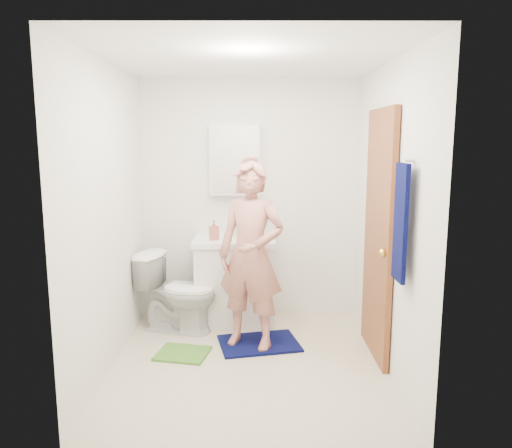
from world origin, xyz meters
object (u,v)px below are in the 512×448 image
at_px(medicine_cabinet, 235,160).
at_px(soap_dispenser, 214,230).
at_px(toilet, 178,292).
at_px(toothbrush_cup, 257,230).
at_px(towel, 401,223).
at_px(vanity_cabinet, 235,282).
at_px(man, 251,256).

distance_m(medicine_cabinet, soap_dispenser, 0.75).
xyz_separation_m(medicine_cabinet, toilet, (-0.53, -0.46, -1.23)).
bearing_deg(toothbrush_cup, towel, -59.19).
bearing_deg(toilet, toothbrush_cup, -47.46).
bearing_deg(towel, soap_dispenser, 134.51).
height_order(vanity_cabinet, toothbrush_cup, toothbrush_cup).
relative_size(soap_dispenser, man, 0.12).
height_order(toilet, toothbrush_cup, toothbrush_cup).
xyz_separation_m(vanity_cabinet, towel, (1.18, -1.48, 0.85)).
distance_m(vanity_cabinet, man, 0.79).
distance_m(toilet, soap_dispenser, 0.68).
bearing_deg(medicine_cabinet, soap_dispenser, -122.13).
distance_m(toothbrush_cup, man, 0.78).
relative_size(vanity_cabinet, towel, 1.00).
xyz_separation_m(medicine_cabinet, toothbrush_cup, (0.22, -0.10, -0.70)).
xyz_separation_m(toilet, soap_dispenser, (0.33, 0.15, 0.57)).
height_order(soap_dispenser, toothbrush_cup, soap_dispenser).
bearing_deg(man, toilet, 171.19).
bearing_deg(towel, vanity_cabinet, 128.47).
xyz_separation_m(vanity_cabinet, medicine_cabinet, (0.00, 0.22, 1.20)).
xyz_separation_m(toothbrush_cup, man, (-0.05, -0.78, -0.07)).
bearing_deg(soap_dispenser, toothbrush_cup, 27.59).
xyz_separation_m(soap_dispenser, toothbrush_cup, (0.41, 0.22, -0.04)).
height_order(medicine_cabinet, soap_dispenser, medicine_cabinet).
height_order(vanity_cabinet, soap_dispenser, soap_dispenser).
distance_m(soap_dispenser, man, 0.68).
height_order(medicine_cabinet, toothbrush_cup, medicine_cabinet).
relative_size(toilet, soap_dispenser, 3.97).
relative_size(medicine_cabinet, toilet, 0.93).
distance_m(soap_dispenser, toothbrush_cup, 0.47).
distance_m(towel, toothbrush_cup, 1.91).
bearing_deg(man, toothbrush_cup, 107.65).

